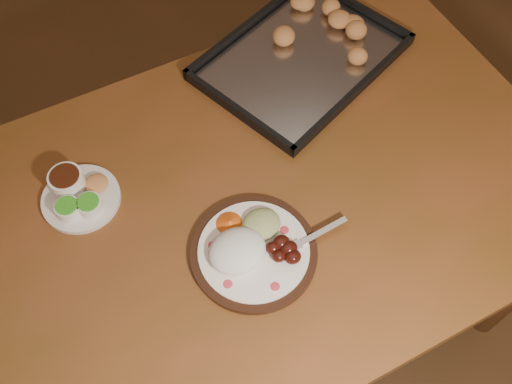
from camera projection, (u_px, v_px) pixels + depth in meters
ground at (214, 291)px, 1.93m from camera, size 4.00×4.00×0.00m
dining_table at (241, 223)px, 1.32m from camera, size 1.52×0.93×0.75m
dinner_plate at (251, 248)px, 1.16m from camera, size 0.34×0.26×0.06m
condiment_saucer at (77, 195)px, 1.23m from camera, size 0.17×0.17×0.06m
baking_tray at (301, 57)px, 1.44m from camera, size 0.58×0.51×0.05m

